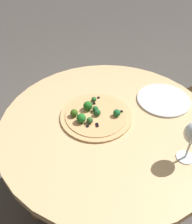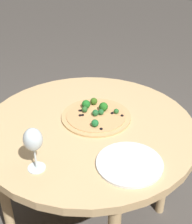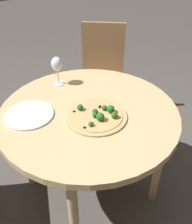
{
  "view_description": "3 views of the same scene",
  "coord_description": "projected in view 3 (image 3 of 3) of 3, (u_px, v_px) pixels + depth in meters",
  "views": [
    {
      "loc": [
        -0.39,
        0.72,
        1.51
      ],
      "look_at": [
        0.07,
        0.0,
        0.75
      ],
      "focal_mm": 40.0,
      "sensor_mm": 36.0,
      "label": 1
    },
    {
      "loc": [
        -1.01,
        -0.65,
        1.54
      ],
      "look_at": [
        0.07,
        0.0,
        0.75
      ],
      "focal_mm": 50.0,
      "sensor_mm": 36.0,
      "label": 2
    },
    {
      "loc": [
        0.93,
        -0.62,
        1.54
      ],
      "look_at": [
        0.07,
        0.0,
        0.75
      ],
      "focal_mm": 40.0,
      "sensor_mm": 36.0,
      "label": 3
    }
  ],
  "objects": [
    {
      "name": "dining_table",
      "position": [
        89.0,
        121.0,
        1.43
      ],
      "size": [
        1.0,
        1.0,
        0.72
      ],
      "color": "tan",
      "rests_on": "ground_plane"
    },
    {
      "name": "plate_near",
      "position": [
        29.0,
        115.0,
        1.34
      ],
      "size": [
        0.26,
        0.26,
        0.01
      ],
      "color": "silver",
      "rests_on": "dining_table"
    },
    {
      "name": "pizza",
      "position": [
        97.0,
        115.0,
        1.33
      ],
      "size": [
        0.33,
        0.33,
        0.06
      ],
      "color": "tan",
      "rests_on": "dining_table"
    },
    {
      "name": "ground_plane",
      "position": [
        90.0,
        190.0,
        1.81
      ],
      "size": [
        12.0,
        12.0,
        0.0
      ],
      "primitive_type": "plane",
      "color": "#4C4742"
    },
    {
      "name": "wine_glass",
      "position": [
        57.0,
        65.0,
        1.54
      ],
      "size": [
        0.07,
        0.07,
        0.18
      ],
      "color": "silver",
      "rests_on": "dining_table"
    },
    {
      "name": "chair",
      "position": [
        102.0,
        73.0,
        2.26
      ],
      "size": [
        0.56,
        0.56,
        0.89
      ],
      "rotation": [
        0.0,
        0.0,
        0.84
      ],
      "color": "#997047",
      "rests_on": "ground_plane"
    }
  ]
}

